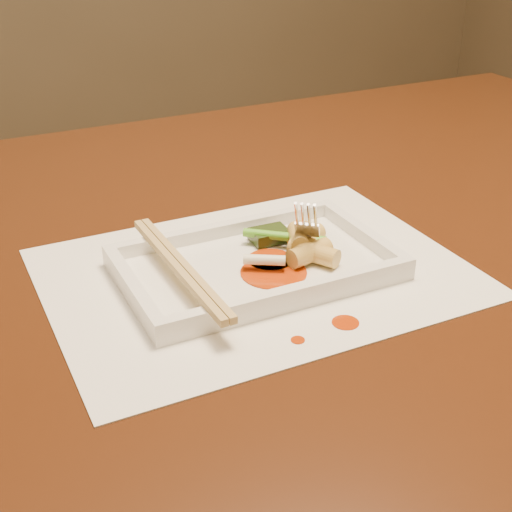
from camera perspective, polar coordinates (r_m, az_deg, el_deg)
name	(u,v)px	position (r m, az deg, el deg)	size (l,w,h in m)	color
table	(290,303)	(0.84, 2.75, -3.77)	(1.40, 0.90, 0.75)	black
placemat	(256,273)	(0.70, 0.00, -1.36)	(0.40, 0.30, 0.00)	white
sauce_splatter_a	(345,323)	(0.62, 7.17, -5.30)	(0.02, 0.02, 0.00)	#AD3005
sauce_splatter_b	(298,340)	(0.60, 3.36, -6.73)	(0.01, 0.01, 0.00)	#AD3005
plate_base	(256,269)	(0.69, 0.00, -1.02)	(0.26, 0.16, 0.01)	white
plate_rim_far	(225,229)	(0.75, -2.49, 2.17)	(0.26, 0.01, 0.01)	white
plate_rim_near	(293,294)	(0.63, 2.96, -3.06)	(0.26, 0.01, 0.01)	white
plate_rim_left	(132,287)	(0.65, -9.85, -2.48)	(0.01, 0.14, 0.01)	white
plate_rim_right	(363,234)	(0.75, 8.59, 1.76)	(0.01, 0.14, 0.01)	white
veg_piece	(269,235)	(0.73, 1.08, 1.70)	(0.04, 0.03, 0.01)	black
scallion_white	(264,260)	(0.68, 0.67, -0.31)	(0.01, 0.01, 0.04)	#EAEACC
scallion_green	(285,237)	(0.72, 2.30, 1.57)	(0.01, 0.01, 0.09)	#429918
chopstick_a	(176,267)	(0.66, -6.44, -0.89)	(0.01, 0.21, 0.01)	tan
chopstick_b	(184,265)	(0.66, -5.79, -0.75)	(0.01, 0.21, 0.01)	tan
fork	(312,176)	(0.71, 4.49, 6.39)	(0.09, 0.10, 0.14)	silver
sauce_blob_0	(274,272)	(0.68, 1.42, -1.32)	(0.06, 0.06, 0.00)	#AD3005
sauce_blob_1	(270,260)	(0.70, 1.14, -0.30)	(0.05, 0.05, 0.00)	#AD3005
rice_cake_0	(314,253)	(0.70, 4.64, 0.26)	(0.02, 0.02, 0.05)	#D5BE63
rice_cake_1	(306,238)	(0.72, 4.04, 1.41)	(0.02, 0.02, 0.05)	#D5BE63
rice_cake_2	(298,237)	(0.71, 3.41, 1.52)	(0.02, 0.02, 0.04)	#D5BE63
rice_cake_3	(306,236)	(0.73, 4.05, 1.60)	(0.02, 0.02, 0.04)	#D5BE63
rice_cake_4	(310,253)	(0.69, 4.31, 0.23)	(0.02, 0.02, 0.05)	#D5BE63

